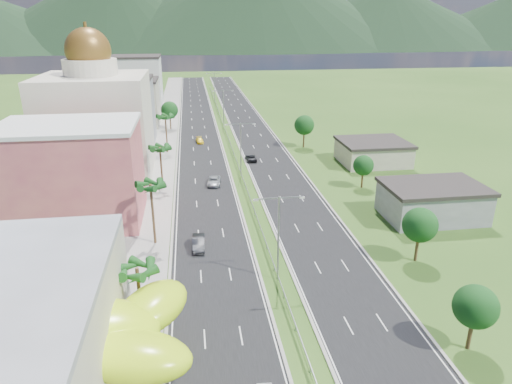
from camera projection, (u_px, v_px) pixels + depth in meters
name	position (u px, v px, depth m)	size (l,w,h in m)	color
ground	(296.00, 331.00, 46.96)	(500.00, 500.00, 0.00)	#2D5119
road_left	(199.00, 132.00, 129.20)	(11.00, 260.00, 0.04)	black
road_right	(251.00, 130.00, 131.21)	(11.00, 260.00, 0.04)	black
sidewalk_left	(165.00, 133.00, 127.92)	(7.00, 260.00, 0.12)	gray
median_guardrail	(231.00, 145.00, 113.33)	(0.10, 216.06, 0.76)	gray
streetlight_median_b	(278.00, 230.00, 53.81)	(6.04, 0.25, 11.00)	gray
streetlight_median_c	(241.00, 144.00, 90.81)	(6.04, 0.25, 11.00)	gray
streetlight_median_d	(223.00, 105.00, 132.44)	(6.04, 0.25, 11.00)	gray
streetlight_median_e	(214.00, 84.00, 174.06)	(6.04, 0.25, 11.00)	gray
lime_canopy	(78.00, 333.00, 38.81)	(18.00, 15.00, 7.40)	#BDE916
pink_shophouse	(73.00, 175.00, 70.15)	(20.00, 15.00, 15.00)	#B64A5A
domed_building	(97.00, 120.00, 90.06)	(20.00, 20.00, 28.70)	beige
midrise_grey	(121.00, 113.00, 114.51)	(16.00, 15.00, 16.00)	slate
midrise_beige	(131.00, 104.00, 135.39)	(16.00, 15.00, 13.00)	#A89D8B
midrise_white	(138.00, 85.00, 155.78)	(16.00, 15.00, 18.00)	silver
shed_near	(432.00, 203.00, 72.94)	(15.00, 10.00, 5.00)	slate
shed_far	(373.00, 153.00, 101.06)	(14.00, 12.00, 4.40)	#A89D8B
palm_tree_b	(137.00, 272.00, 44.23)	(3.60, 3.60, 8.10)	#47301C
palm_tree_c	(151.00, 188.00, 62.22)	(3.60, 3.60, 9.60)	#47301C
palm_tree_d	(160.00, 150.00, 83.83)	(3.60, 3.60, 8.60)	#47301C
palm_tree_e	(165.00, 118.00, 106.69)	(3.60, 3.60, 9.40)	#47301C
leafy_tree_lfar	(170.00, 110.00, 130.78)	(4.90, 4.90, 8.05)	#47301C
leafy_tree_ra	(476.00, 307.00, 42.77)	(4.20, 4.20, 6.90)	#47301C
leafy_tree_rb	(420.00, 225.00, 58.76)	(4.55, 4.55, 7.47)	#47301C
leafy_tree_rc	(363.00, 165.00, 85.34)	(3.85, 3.85, 6.33)	#47301C
leafy_tree_rd	(304.00, 125.00, 112.13)	(4.90, 4.90, 8.05)	#47301C
mountain_ridge	(255.00, 50.00, 471.24)	(860.00, 140.00, 90.00)	black
car_dark_left	(199.00, 243.00, 63.55)	(1.71, 4.91, 1.62)	black
car_silver_mid_left	(214.00, 181.00, 87.95)	(2.39, 5.19, 1.44)	#9EA1A6
car_yellow_far_left	(200.00, 140.00, 117.87)	(1.74, 4.28, 1.24)	yellow
car_dark_far_right	(251.00, 158.00, 102.95)	(2.18, 4.73, 1.31)	black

